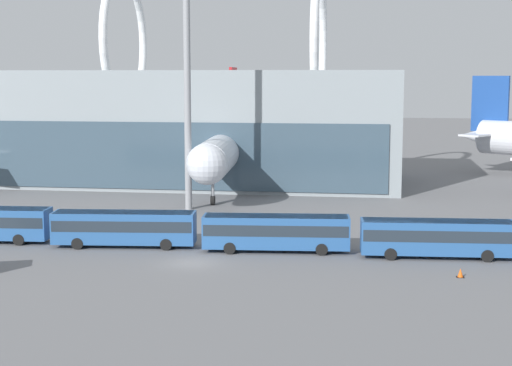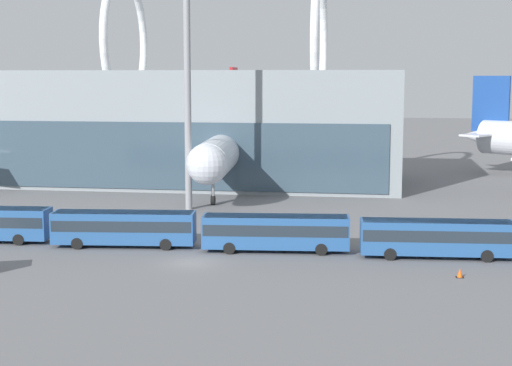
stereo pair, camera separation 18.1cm
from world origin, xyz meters
TOP-DOWN VIEW (x-y plane):
  - ground_plane at (0.00, 0.00)m, footprint 440.00×440.00m
  - airliner_at_gate_far at (-4.77, 38.02)m, footprint 34.98×33.31m
  - shuttle_bus_1 at (-7.15, 4.79)m, footprint 12.44×3.71m
  - shuttle_bus_2 at (6.02, 4.87)m, footprint 12.42×3.56m
  - shuttle_bus_3 at (19.19, 4.56)m, footprint 12.39×3.31m
  - floodlight_mast at (-6.11, 24.43)m, footprint 2.42×2.42m
  - lane_stripe_0 at (-8.28, 5.31)m, footprint 8.01×0.57m
  - traffic_cone_1 at (20.44, -1.51)m, footprint 0.57×0.57m

SIDE VIEW (x-z plane):
  - ground_plane at x=0.00m, z-range 0.00..0.00m
  - lane_stripe_0 at x=-8.28m, z-range 0.00..0.01m
  - traffic_cone_1 at x=20.44m, z-range -0.01..0.66m
  - shuttle_bus_1 at x=-7.15m, z-range 0.28..3.35m
  - shuttle_bus_2 at x=6.02m, z-range 0.28..3.35m
  - shuttle_bus_3 at x=19.19m, z-range 0.28..3.35m
  - airliner_at_gate_far at x=-4.77m, z-range -2.68..13.13m
  - floodlight_mast at x=-6.11m, z-range 2.31..31.71m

